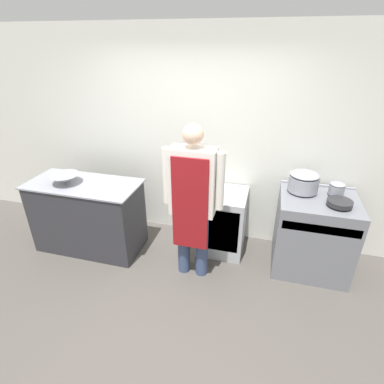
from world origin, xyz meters
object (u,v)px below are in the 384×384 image
Objects in this scene: saute_pan at (340,203)px; person_cook at (193,196)px; fridge_unit at (222,221)px; mixing_bowl at (65,179)px; sauce_pot at (337,188)px; stove at (313,234)px; stock_pot at (304,181)px.

person_cook is at bearing -166.93° from saute_pan.
person_cook reaches higher than fridge_unit.
sauce_pot is (3.14, 0.50, 0.03)m from mixing_bowl.
sauce_pot is (1.50, 0.60, -0.01)m from person_cook.
saute_pan is (1.26, -0.22, 0.57)m from fridge_unit.
fridge_unit is at bearing 66.67° from person_cook.
stove is at bearing -142.72° from sauce_pot.
fridge_unit is 1.40m from sauce_pot.
stove is 2.64× the size of mixing_bowl.
stock_pot is (1.14, 0.60, 0.04)m from person_cook.
person_cook is at bearing -152.19° from stock_pot.
mixing_bowl is 3.18m from sauce_pot.
stock_pot reaches higher than sauce_pot.
fridge_unit is 2.24× the size of mixing_bowl.
person_cook is at bearing -3.51° from mixing_bowl.
sauce_pot is at bearing 9.10° from mixing_bowl.
fridge_unit is at bearing -178.34° from sauce_pot.
sauce_pot reaches higher than fridge_unit.
sauce_pot is at bearing 0.00° from stock_pot.
person_cook is 1.62m from sauce_pot.
person_cook reaches higher than stock_pot.
person_cook is at bearing -160.40° from stove.
person_cook reaches higher than mixing_bowl.
fridge_unit is at bearing 175.17° from stove.
saute_pan is (0.17, -0.13, 0.51)m from stove.
fridge_unit is 3.14× the size of saute_pan.
sauce_pot reaches higher than saute_pan.
sauce_pot is at bearing 90.00° from saute_pan.
person_cook is 6.95× the size of saute_pan.
person_cook is 1.64m from mixing_bowl.
stock_pot reaches higher than saute_pan.
fridge_unit is 2.02m from mixing_bowl.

